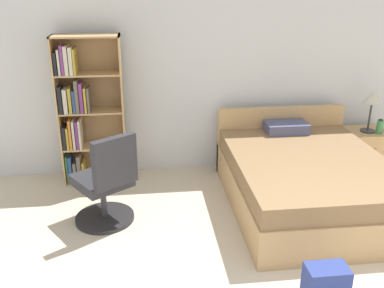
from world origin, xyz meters
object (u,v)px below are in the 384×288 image
(nightstand, at_px, (365,150))
(bookshelf, at_px, (83,112))
(table_lamp, at_px, (372,99))
(water_bottle, at_px, (380,127))
(office_chair, at_px, (106,185))
(bed, at_px, (305,179))

(nightstand, bearing_deg, bookshelf, 178.97)
(table_lamp, bearing_deg, nightstand, 53.94)
(water_bottle, bearing_deg, nightstand, 124.97)
(bookshelf, height_order, table_lamp, bookshelf)
(office_chair, xyz_separation_m, table_lamp, (3.16, 0.92, 0.51))
(nightstand, height_order, water_bottle, water_bottle)
(bed, xyz_separation_m, table_lamp, (1.08, 0.77, 0.64))
(bed, height_order, office_chair, office_chair)
(bookshelf, relative_size, table_lamp, 3.28)
(bed, relative_size, office_chair, 2.09)
(table_lamp, relative_size, water_bottle, 2.90)
(office_chair, height_order, table_lamp, table_lamp)
(table_lamp, xyz_separation_m, water_bottle, (0.11, -0.08, -0.33))
(bookshelf, height_order, office_chair, bookshelf)
(office_chair, distance_m, water_bottle, 3.37)
(bookshelf, bearing_deg, office_chair, -73.54)
(bed, xyz_separation_m, water_bottle, (1.18, 0.70, 0.31))
(bookshelf, distance_m, table_lamp, 3.46)
(nightstand, xyz_separation_m, water_bottle, (0.08, -0.11, 0.35))
(office_chair, distance_m, nightstand, 3.33)
(bookshelf, xyz_separation_m, table_lamp, (3.46, -0.10, 0.07))
(bed, relative_size, nightstand, 3.92)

